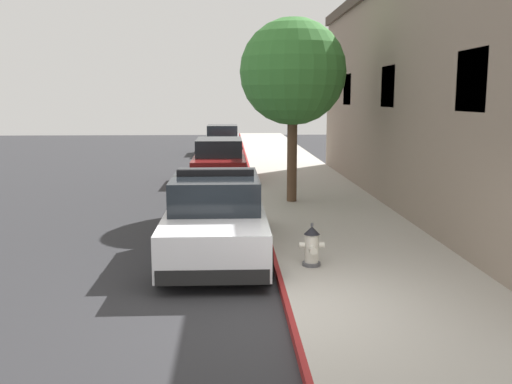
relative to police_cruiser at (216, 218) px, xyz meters
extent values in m
cube|color=#2B2B2D|center=(-3.17, 6.85, -0.84)|extent=(34.61, 60.00, 0.20)
cube|color=#ADA89E|center=(2.83, 6.85, -0.68)|extent=(3.42, 60.00, 0.14)
cube|color=maroon|center=(1.09, 6.85, -0.68)|extent=(0.08, 60.00, 0.14)
cube|color=black|center=(4.57, -0.80, 2.60)|extent=(0.06, 1.30, 1.10)
cube|color=black|center=(4.57, 4.57, 2.60)|extent=(0.06, 1.30, 1.10)
cube|color=black|center=(4.57, 9.95, 2.60)|extent=(0.06, 1.30, 1.10)
cube|color=white|center=(0.00, -0.04, -0.16)|extent=(1.84, 4.80, 0.76)
cube|color=black|center=(0.00, 0.11, 0.52)|extent=(1.64, 2.50, 0.60)
cube|color=black|center=(0.00, -2.38, -0.42)|extent=(1.76, 0.16, 0.24)
cube|color=black|center=(0.00, 2.30, -0.42)|extent=(1.76, 0.16, 0.24)
cylinder|color=black|center=(-0.86, 1.66, -0.42)|extent=(0.22, 0.64, 0.64)
cylinder|color=black|center=(0.86, 1.66, -0.42)|extent=(0.22, 0.64, 0.64)
cylinder|color=black|center=(-0.86, -1.74, -0.42)|extent=(0.22, 0.64, 0.64)
cylinder|color=black|center=(0.86, -1.74, -0.42)|extent=(0.22, 0.64, 0.64)
cube|color=black|center=(0.00, 0.06, 0.88)|extent=(1.48, 0.20, 0.12)
cube|color=red|center=(-0.35, 0.06, 0.88)|extent=(0.44, 0.18, 0.11)
cube|color=#1E33E0|center=(0.35, 0.06, 0.88)|extent=(0.44, 0.18, 0.11)
cube|color=maroon|center=(-0.11, 9.99, -0.16)|extent=(1.84, 4.80, 0.76)
cube|color=black|center=(-0.11, 10.14, 0.52)|extent=(1.64, 2.50, 0.60)
cube|color=black|center=(-0.11, 7.65, -0.42)|extent=(1.76, 0.16, 0.24)
cube|color=black|center=(-0.11, 12.33, -0.42)|extent=(1.76, 0.16, 0.24)
cylinder|color=black|center=(-0.97, 11.69, -0.42)|extent=(0.22, 0.64, 0.64)
cylinder|color=black|center=(0.75, 11.69, -0.42)|extent=(0.22, 0.64, 0.64)
cylinder|color=black|center=(-0.97, 8.29, -0.42)|extent=(0.22, 0.64, 0.64)
cylinder|color=black|center=(0.75, 8.29, -0.42)|extent=(0.22, 0.64, 0.64)
cube|color=#B2B5BA|center=(-0.12, 20.87, -0.16)|extent=(1.84, 4.80, 0.76)
cube|color=black|center=(-0.12, 21.02, 0.52)|extent=(1.64, 2.50, 0.60)
cube|color=black|center=(-0.12, 18.53, -0.42)|extent=(1.76, 0.16, 0.24)
cube|color=black|center=(-0.12, 23.21, -0.42)|extent=(1.76, 0.16, 0.24)
cylinder|color=black|center=(-0.98, 22.57, -0.42)|extent=(0.22, 0.64, 0.64)
cylinder|color=black|center=(0.74, 22.57, -0.42)|extent=(0.22, 0.64, 0.64)
cylinder|color=black|center=(-0.98, 19.17, -0.42)|extent=(0.22, 0.64, 0.64)
cylinder|color=black|center=(0.74, 19.17, -0.42)|extent=(0.22, 0.64, 0.64)
cylinder|color=#4C4C51|center=(1.69, -1.26, -0.58)|extent=(0.32, 0.32, 0.06)
cylinder|color=silver|center=(1.69, -1.26, -0.30)|extent=(0.24, 0.24, 0.50)
cone|color=black|center=(1.69, -1.26, 0.02)|extent=(0.28, 0.28, 0.14)
cylinder|color=#4C4C51|center=(1.69, -1.26, 0.12)|extent=(0.05, 0.05, 0.06)
cylinder|color=silver|center=(1.52, -1.26, -0.24)|extent=(0.10, 0.10, 0.10)
cylinder|color=silver|center=(1.86, -1.26, -0.24)|extent=(0.10, 0.10, 0.10)
cylinder|color=silver|center=(1.69, -1.44, -0.29)|extent=(0.13, 0.12, 0.13)
cylinder|color=brown|center=(2.03, 5.08, 0.69)|extent=(0.28, 0.28, 2.59)
sphere|color=#387A33|center=(2.03, 5.08, 3.01)|extent=(2.93, 2.93, 2.93)
camera|label=1|loc=(0.28, -10.86, 2.29)|focal=40.02mm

